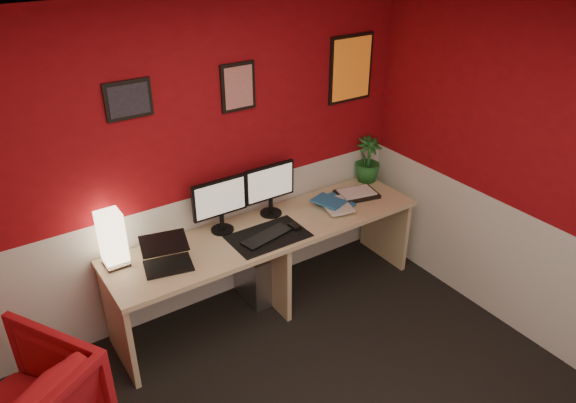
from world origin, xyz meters
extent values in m
cube|color=white|center=(0.00, 0.00, 2.50)|extent=(4.00, 3.50, 0.01)
cube|color=maroon|center=(0.00, 1.75, 1.25)|extent=(4.00, 0.01, 2.50)
cube|color=maroon|center=(2.00, 0.00, 1.25)|extent=(0.01, 3.50, 2.50)
cube|color=silver|center=(0.00, 1.75, 0.50)|extent=(4.00, 0.01, 1.00)
cube|color=silver|center=(2.00, 0.00, 0.50)|extent=(0.01, 3.50, 1.00)
cube|color=tan|center=(0.55, 1.41, 0.36)|extent=(2.60, 0.65, 0.73)
cube|color=#FFE5B2|center=(-0.61, 1.59, 0.93)|extent=(0.16, 0.16, 0.40)
cube|color=black|center=(-0.31, 1.36, 0.84)|extent=(0.37, 0.30, 0.22)
cube|color=black|center=(0.23, 1.58, 1.02)|extent=(0.45, 0.06, 0.58)
cube|color=black|center=(0.69, 1.60, 1.02)|extent=(0.45, 0.06, 0.58)
cube|color=black|center=(0.49, 1.31, 0.73)|extent=(0.60, 0.38, 0.01)
cube|color=black|center=(0.47, 1.30, 0.74)|extent=(0.44, 0.22, 0.02)
cube|color=black|center=(0.72, 1.29, 0.75)|extent=(0.06, 0.10, 0.03)
imported|color=#22629E|center=(1.12, 1.41, 0.74)|extent=(0.25, 0.32, 0.03)
imported|color=silver|center=(1.08, 1.37, 0.77)|extent=(0.28, 0.34, 0.02)
imported|color=#22629E|center=(1.06, 1.38, 0.79)|extent=(0.26, 0.30, 0.02)
cube|color=black|center=(1.49, 1.45, 0.74)|extent=(0.39, 0.32, 0.03)
imported|color=#19591E|center=(1.76, 1.64, 0.94)|extent=(0.27, 0.27, 0.42)
cube|color=#99999E|center=(0.48, 1.57, 0.23)|extent=(0.20, 0.45, 0.45)
cube|color=black|center=(-0.31, 1.74, 1.85)|extent=(0.32, 0.02, 0.26)
cube|color=red|center=(0.51, 1.74, 1.80)|extent=(0.28, 0.02, 0.36)
cube|color=orange|center=(1.59, 1.74, 1.78)|extent=(0.44, 0.02, 0.56)
camera|label=1|loc=(-1.36, -1.74, 2.97)|focal=33.96mm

